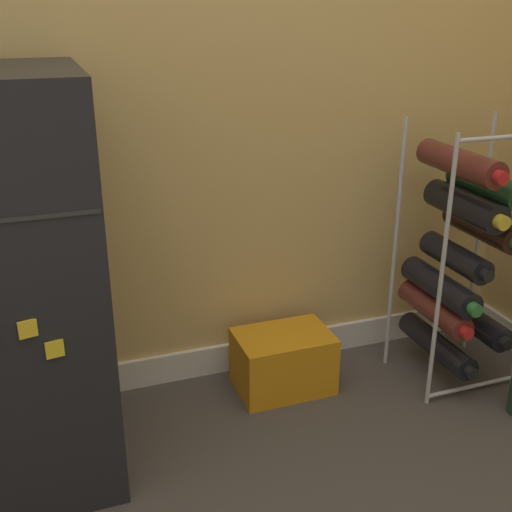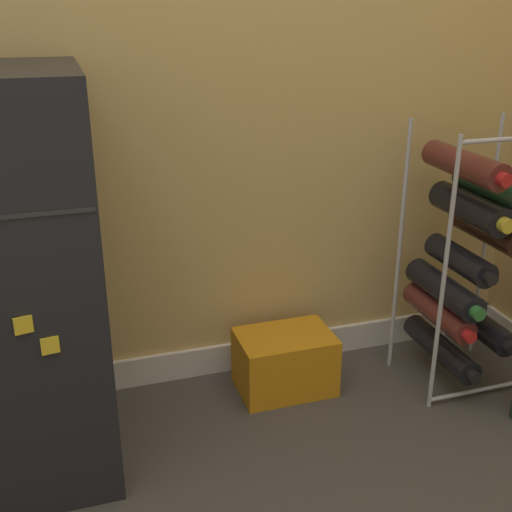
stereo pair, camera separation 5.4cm
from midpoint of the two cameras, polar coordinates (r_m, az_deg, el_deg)
name	(u,v)px [view 1 (the left image)]	position (r m, az deg, el deg)	size (l,w,h in m)	color
wine_rack	(460,255)	(1.91, 16.89, 0.05)	(0.31, 0.33, 0.77)	#B2B2B7
soda_box	(283,361)	(1.90, 1.61, -9.34)	(0.27, 0.19, 0.18)	orange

